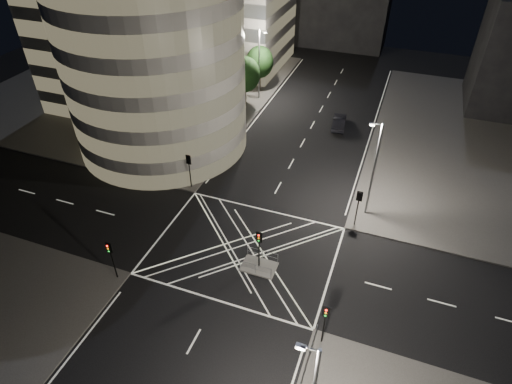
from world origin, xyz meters
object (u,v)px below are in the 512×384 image
at_px(traffic_signal_nr, 325,318).
at_px(traffic_signal_fr, 358,202).
at_px(traffic_signal_island, 259,243).
at_px(street_lamp_left_far, 259,63).
at_px(traffic_signal_nl, 111,254).
at_px(street_lamp_right_far, 374,167).
at_px(street_lamp_left_near, 204,119).
at_px(traffic_signal_fl, 189,165).
at_px(central_island, 259,267).
at_px(sedan, 339,122).

bearing_deg(traffic_signal_nr, traffic_signal_fr, 90.00).
distance_m(traffic_signal_island, street_lamp_left_far, 33.61).
relative_size(traffic_signal_fr, street_lamp_left_far, 0.40).
relative_size(traffic_signal_nl, street_lamp_right_far, 0.40).
bearing_deg(street_lamp_left_near, street_lamp_right_far, -9.03).
height_order(traffic_signal_fl, street_lamp_left_near, street_lamp_left_near).
bearing_deg(traffic_signal_nl, street_lamp_left_near, 91.94).
xyz_separation_m(traffic_signal_fl, traffic_signal_fr, (17.60, 0.00, 0.00)).
xyz_separation_m(central_island, traffic_signal_fl, (-10.80, 8.30, 2.84)).
distance_m(traffic_signal_nl, sedan, 34.68).
height_order(traffic_signal_nr, traffic_signal_island, same).
height_order(traffic_signal_island, sedan, traffic_signal_island).
relative_size(traffic_signal_nl, sedan, 0.86).
bearing_deg(traffic_signal_fl, sedan, 57.00).
bearing_deg(traffic_signal_nl, traffic_signal_island, 26.14).
bearing_deg(street_lamp_right_far, traffic_signal_fr, -106.11).
bearing_deg(traffic_signal_fr, traffic_signal_fl, 180.00).
relative_size(traffic_signal_fl, street_lamp_left_far, 0.40).
relative_size(traffic_signal_fr, traffic_signal_nr, 1.00).
distance_m(traffic_signal_fl, street_lamp_left_near, 5.86).
bearing_deg(street_lamp_right_far, sedan, 109.99).
bearing_deg(traffic_signal_fr, street_lamp_left_near, 164.08).
bearing_deg(traffic_signal_fl, traffic_signal_fr, 0.00).
distance_m(central_island, street_lamp_left_far, 33.95).
relative_size(central_island, traffic_signal_fl, 0.75).
bearing_deg(central_island, traffic_signal_nl, -153.86).
distance_m(traffic_signal_nr, street_lamp_right_far, 16.03).
bearing_deg(sedan, traffic_signal_nr, 93.00).
distance_m(traffic_signal_nl, traffic_signal_fr, 22.24).
relative_size(traffic_signal_fl, street_lamp_right_far, 0.40).
bearing_deg(traffic_signal_nl, street_lamp_left_far, 90.99).
relative_size(traffic_signal_fl, traffic_signal_nr, 1.00).
distance_m(traffic_signal_fr, traffic_signal_nr, 13.60).
distance_m(central_island, street_lamp_right_far, 13.98).
distance_m(central_island, street_lamp_left_near, 18.52).
relative_size(traffic_signal_fl, traffic_signal_island, 1.00).
xyz_separation_m(traffic_signal_nl, street_lamp_right_far, (18.24, 15.80, 2.63)).
height_order(street_lamp_left_far, sedan, street_lamp_left_far).
bearing_deg(street_lamp_left_near, street_lamp_left_far, 90.00).
bearing_deg(central_island, traffic_signal_island, 0.00).
bearing_deg(street_lamp_left_near, central_island, -49.73).
distance_m(traffic_signal_island, sedan, 27.21).
height_order(street_lamp_left_near, street_lamp_left_far, same).
relative_size(central_island, traffic_signal_fr, 0.75).
bearing_deg(traffic_signal_fr, street_lamp_right_far, 73.89).
xyz_separation_m(central_island, traffic_signal_nr, (6.80, -5.30, 2.84)).
bearing_deg(sedan, street_lamp_left_far, -25.44).
distance_m(traffic_signal_fl, street_lamp_left_far, 23.36).
xyz_separation_m(traffic_signal_nl, traffic_signal_nr, (17.60, 0.00, 0.00)).
xyz_separation_m(central_island, sedan, (1.40, 27.09, 0.69)).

